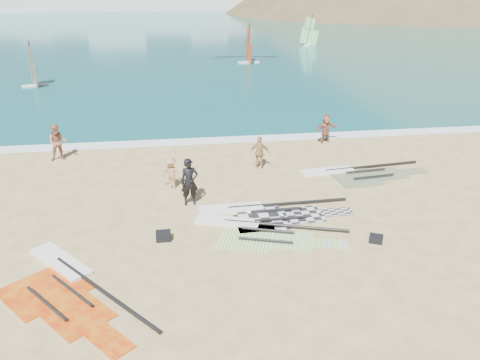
{
  "coord_description": "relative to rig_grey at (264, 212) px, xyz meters",
  "views": [
    {
      "loc": [
        -2.76,
        -13.6,
        8.53
      ],
      "look_at": [
        -0.26,
        4.0,
        1.0
      ],
      "focal_mm": 35.0,
      "sensor_mm": 36.0,
      "label": 1
    }
  ],
  "objects": [
    {
      "name": "rig_orange",
      "position": [
        5.17,
        3.48,
        -0.0
      ],
      "size": [
        6.22,
        2.66,
        0.2
      ],
      "rotation": [
        0.0,
        0.0,
        0.11
      ],
      "color": "orange",
      "rests_on": "ground"
    },
    {
      "name": "gear_bag_near",
      "position": [
        -3.96,
        -1.58,
        0.12
      ],
      "size": [
        0.53,
        0.39,
        0.34
      ],
      "primitive_type": "cube",
      "rotation": [
        0.0,
        0.0,
        0.01
      ],
      "color": "black",
      "rests_on": "ground"
    },
    {
      "name": "beachgoer_back",
      "position": [
        0.71,
        4.89,
        0.77
      ],
      "size": [
        1.04,
        0.69,
        1.64
      ],
      "primitive_type": "imported",
      "rotation": [
        0.0,
        0.0,
        2.82
      ],
      "color": "tan",
      "rests_on": "ground"
    },
    {
      "name": "person_wetsuit",
      "position": [
        -2.87,
        1.27,
        0.94
      ],
      "size": [
        0.78,
        0.57,
        1.99
      ],
      "primitive_type": "imported",
      "rotation": [
        0.0,
        0.0,
        0.14
      ],
      "color": "black",
      "rests_on": "ground"
    },
    {
      "name": "rig_grey",
      "position": [
        0.0,
        0.0,
        0.0
      ],
      "size": [
        6.21,
        2.46,
        0.2
      ],
      "rotation": [
        0.0,
        0.0,
        0.03
      ],
      "color": "black",
      "rests_on": "ground"
    },
    {
      "name": "gear_bag_far",
      "position": [
        3.52,
        -2.79,
        0.09
      ],
      "size": [
        0.56,
        0.5,
        0.28
      ],
      "primitive_type": "cube",
      "rotation": [
        0.0,
        0.0,
        -0.45
      ],
      "color": "black",
      "rests_on": "ground"
    },
    {
      "name": "ground",
      "position": [
        -0.53,
        -2.82,
        -0.05
      ],
      "size": [
        300.0,
        300.0,
        0.0
      ],
      "primitive_type": "plane",
      "color": "#D8B87E",
      "rests_on": "ground"
    },
    {
      "name": "beachgoer_mid",
      "position": [
        -3.63,
        2.92,
        0.7
      ],
      "size": [
        1.13,
        0.99,
        1.51
      ],
      "primitive_type": "imported",
      "rotation": [
        0.0,
        0.0,
        -0.56
      ],
      "color": "tan",
      "rests_on": "ground"
    },
    {
      "name": "beachgoer_right",
      "position": [
        5.2,
        8.4,
        0.77
      ],
      "size": [
        1.6,
        0.99,
        1.65
      ],
      "primitive_type": "imported",
      "rotation": [
        0.0,
        0.0,
        0.35
      ],
      "color": "#9A6046",
      "rests_on": "ground"
    },
    {
      "name": "windsurfer_centre",
      "position": [
        5.36,
        37.62,
        1.24
      ],
      "size": [
        2.5,
        2.97,
        4.45
      ],
      "rotation": [
        0.0,
        0.0,
        0.11
      ],
      "color": "white",
      "rests_on": "ground"
    },
    {
      "name": "sea",
      "position": [
        -0.53,
        129.18,
        -0.05
      ],
      "size": [
        300.0,
        240.0,
        0.06
      ],
      "primitive_type": "cube",
      "color": "#0D535B",
      "rests_on": "ground"
    },
    {
      "name": "rig_green",
      "position": [
        -0.59,
        -1.45,
        -0.0
      ],
      "size": [
        5.65,
        3.26,
        0.2
      ],
      "rotation": [
        0.0,
        0.0,
        -0.32
      ],
      "color": "#70B528",
      "rests_on": "ground"
    },
    {
      "name": "beachgoer_left",
      "position": [
        -9.36,
        7.49,
        0.9
      ],
      "size": [
        1.04,
        0.87,
        1.91
      ],
      "primitive_type": "imported",
      "rotation": [
        0.0,
        0.0,
        0.18
      ],
      "color": "#A7664F",
      "rests_on": "ground"
    },
    {
      "name": "headland_main",
      "position": [
        84.47,
        127.18,
        -0.05
      ],
      "size": [
        143.0,
        143.0,
        45.0
      ],
      "primitive_type": "cone",
      "color": "brown",
      "rests_on": "ground"
    },
    {
      "name": "windsurfer_right",
      "position": [
        16.56,
        51.99,
        1.24
      ],
      "size": [
        2.38,
        2.34,
        4.41
      ],
      "rotation": [
        0.0,
        0.0,
        0.92
      ],
      "color": "white",
      "rests_on": "ground"
    },
    {
      "name": "windsurfer_left",
      "position": [
        -15.49,
        27.28,
        1.15
      ],
      "size": [
        2.26,
        2.45,
        4.01
      ],
      "rotation": [
        0.0,
        0.0,
        0.45
      ],
      "color": "white",
      "rests_on": "ground"
    },
    {
      "name": "rig_red",
      "position": [
        -6.87,
        -3.97,
        0.0
      ],
      "size": [
        5.01,
        6.0,
        0.21
      ],
      "rotation": [
        0.0,
        0.0,
        -0.87
      ],
      "color": "red",
      "rests_on": "ground"
    },
    {
      "name": "surf_line",
      "position": [
        -0.53,
        9.48,
        -0.05
      ],
      "size": [
        300.0,
        1.2,
        0.04
      ],
      "primitive_type": "cube",
      "color": "white",
      "rests_on": "ground"
    }
  ]
}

